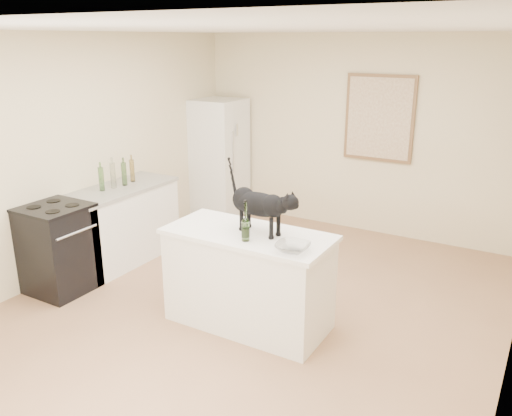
% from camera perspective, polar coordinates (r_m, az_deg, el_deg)
% --- Properties ---
extents(floor, '(5.50, 5.50, 0.00)m').
position_cam_1_polar(floor, '(5.20, -0.60, -11.10)').
color(floor, '#A27856').
rests_on(floor, ground).
extents(ceiling, '(5.50, 5.50, 0.00)m').
position_cam_1_polar(ceiling, '(4.55, -0.71, 18.87)').
color(ceiling, white).
rests_on(ceiling, ground).
extents(wall_back, '(4.50, 0.00, 4.50)m').
position_cam_1_polar(wall_back, '(7.15, 10.86, 7.78)').
color(wall_back, beige).
rests_on(wall_back, ground).
extents(wall_left, '(0.00, 5.50, 5.50)m').
position_cam_1_polar(wall_left, '(6.15, -19.03, 5.47)').
color(wall_left, beige).
rests_on(wall_left, ground).
extents(island_base, '(1.44, 0.67, 0.86)m').
position_cam_1_polar(island_base, '(4.81, -0.82, -7.91)').
color(island_base, white).
rests_on(island_base, floor).
extents(island_top, '(1.50, 0.70, 0.04)m').
position_cam_1_polar(island_top, '(4.63, -0.85, -2.90)').
color(island_top, white).
rests_on(island_top, island_base).
extents(left_cabinets, '(0.60, 1.40, 0.86)m').
position_cam_1_polar(left_cabinets, '(6.36, -14.44, -1.88)').
color(left_cabinets, white).
rests_on(left_cabinets, floor).
extents(left_countertop, '(0.62, 1.44, 0.04)m').
position_cam_1_polar(left_countertop, '(6.23, -14.76, 2.02)').
color(left_countertop, gray).
rests_on(left_countertop, left_cabinets).
extents(stove, '(0.60, 0.60, 0.90)m').
position_cam_1_polar(stove, '(5.80, -20.65, -4.25)').
color(stove, black).
rests_on(stove, floor).
extents(fridge, '(0.68, 0.68, 1.70)m').
position_cam_1_polar(fridge, '(7.76, -4.08, 5.45)').
color(fridge, white).
rests_on(fridge, floor).
extents(artwork_frame, '(0.90, 0.03, 1.10)m').
position_cam_1_polar(artwork_frame, '(6.99, 13.23, 9.47)').
color(artwork_frame, brown).
rests_on(artwork_frame, wall_back).
extents(artwork_canvas, '(0.82, 0.00, 1.02)m').
position_cam_1_polar(artwork_canvas, '(6.98, 13.19, 9.45)').
color(artwork_canvas, beige).
rests_on(artwork_canvas, wall_back).
extents(black_cat, '(0.69, 0.31, 0.47)m').
position_cam_1_polar(black_cat, '(4.54, 0.30, 0.08)').
color(black_cat, black).
rests_on(black_cat, island_top).
extents(wine_bottle, '(0.07, 0.07, 0.31)m').
position_cam_1_polar(wine_bottle, '(4.38, -1.15, -1.66)').
color(wine_bottle, '#305321').
rests_on(wine_bottle, island_top).
extents(glass_bowl, '(0.30, 0.30, 0.07)m').
position_cam_1_polar(glass_bowl, '(4.22, 4.01, -4.30)').
color(glass_bowl, silver).
rests_on(glass_bowl, island_top).
extents(fridge_paper, '(0.04, 0.13, 0.17)m').
position_cam_1_polar(fridge_paper, '(7.48, -2.01, 8.50)').
color(fridge_paper, beige).
rests_on(fridge_paper, fridge).
extents(counter_bottle_cluster, '(0.12, 0.53, 0.29)m').
position_cam_1_polar(counter_bottle_cluster, '(6.22, -14.83, 3.49)').
color(counter_bottle_cluster, '#276322').
rests_on(counter_bottle_cluster, left_countertop).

